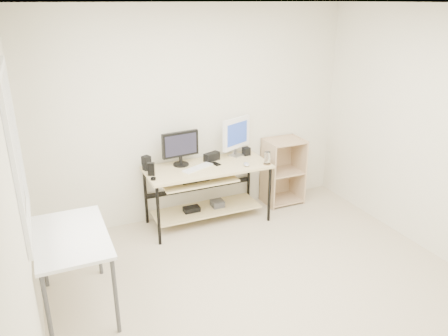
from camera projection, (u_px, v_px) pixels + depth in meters
name	position (u px, v px, depth m)	size (l,w,h in m)	color
room	(263.00, 168.00, 3.62)	(4.01, 4.01, 2.62)	#C3B396
desk	(205.00, 182.00, 5.32)	(1.50, 0.65, 0.75)	#D8C489
side_table	(72.00, 243.00, 3.75)	(0.60, 1.00, 0.75)	white
shelf_unit	(282.00, 170.00, 5.93)	(0.50, 0.40, 0.90)	tan
black_monitor	(180.00, 146.00, 5.20)	(0.46, 0.19, 0.42)	black
white_imac	(236.00, 134.00, 5.49)	(0.44, 0.23, 0.50)	silver
keyboard	(198.00, 168.00, 5.18)	(0.41, 0.12, 0.01)	white
mouse	(246.00, 164.00, 5.26)	(0.07, 0.12, 0.04)	#BCBCC1
center_speaker	(212.00, 157.00, 5.42)	(0.20, 0.09, 0.10)	black
speaker_left	(146.00, 163.00, 5.10)	(0.11, 0.11, 0.17)	black
speaker_right	(246.00, 151.00, 5.61)	(0.09, 0.09, 0.10)	black
audio_controller	(151.00, 169.00, 4.95)	(0.08, 0.05, 0.15)	black
volume_puck	(153.00, 179.00, 4.85)	(0.06, 0.06, 0.03)	black
smartphone	(216.00, 164.00, 5.31)	(0.07, 0.13, 0.01)	black
coaster	(267.00, 164.00, 5.31)	(0.10, 0.10, 0.01)	olive
drinking_glass	(267.00, 158.00, 5.29)	(0.08, 0.08, 0.15)	white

